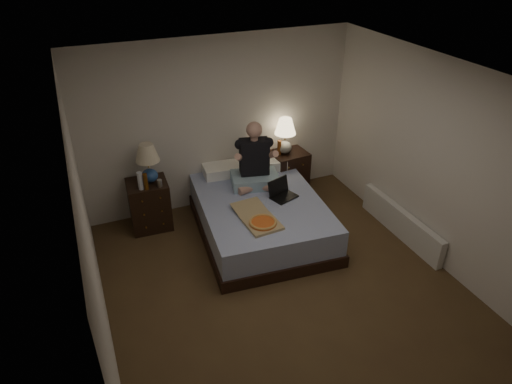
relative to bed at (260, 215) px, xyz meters
name	(u,v)px	position (x,y,z in m)	size (l,w,h in m)	color
floor	(285,289)	(-0.19, -1.20, -0.26)	(4.00, 4.50, 0.00)	brown
ceiling	(294,82)	(-0.19, -1.20, 2.24)	(4.00, 4.50, 0.00)	white
wall_back	(220,124)	(-0.19, 1.05, 0.99)	(4.00, 2.50, 0.00)	silver
wall_front	(442,366)	(-0.19, -3.45, 0.99)	(4.00, 2.50, 0.00)	silver
wall_left	(90,245)	(-2.19, -1.20, 0.99)	(4.50, 2.50, 0.00)	silver
wall_right	(440,166)	(1.81, -1.20, 0.99)	(4.50, 2.50, 0.00)	silver
bed	(260,215)	(0.00, 0.00, 0.00)	(1.58, 2.11, 0.53)	#5B72B7
nightstand_left	(150,205)	(-1.37, 0.73, 0.09)	(0.54, 0.49, 0.70)	black
nightstand_right	(288,172)	(0.84, 0.85, 0.09)	(0.54, 0.48, 0.70)	black
lamp_left	(148,163)	(-1.31, 0.74, 0.72)	(0.32, 0.32, 0.56)	#264B8C
lamp_right	(285,136)	(0.77, 0.85, 0.71)	(0.32, 0.32, 0.56)	gray
water_bottle	(140,181)	(-1.46, 0.58, 0.56)	(0.07, 0.07, 0.25)	silver
soda_can	(160,183)	(-1.22, 0.56, 0.49)	(0.07, 0.07, 0.10)	silver
beer_bottle_left	(146,182)	(-1.40, 0.56, 0.55)	(0.06, 0.06, 0.23)	#532E0B
beer_bottle_right	(279,148)	(0.67, 0.83, 0.55)	(0.06, 0.06, 0.23)	#63300E
person	(255,155)	(0.09, 0.40, 0.73)	(0.66, 0.52, 0.93)	black
laptop	(284,190)	(0.31, -0.09, 0.38)	(0.34, 0.28, 0.24)	black
pizza_box	(263,223)	(-0.21, -0.58, 0.30)	(0.40, 0.76, 0.08)	tan
radiator	(401,223)	(1.74, -0.83, -0.06)	(0.10, 1.60, 0.40)	silver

